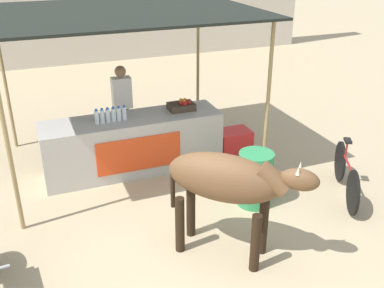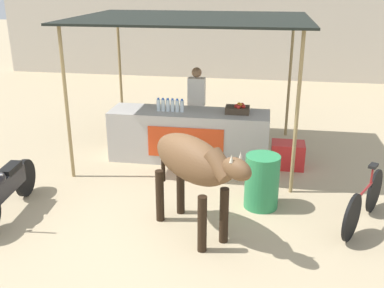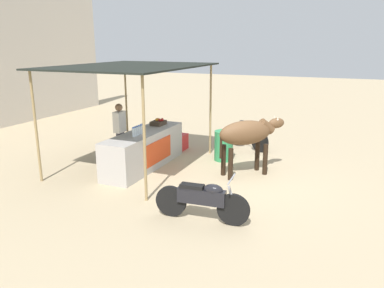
{
  "view_description": "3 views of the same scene",
  "coord_description": "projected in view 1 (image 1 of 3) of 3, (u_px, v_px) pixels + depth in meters",
  "views": [
    {
      "loc": [
        -1.58,
        -4.61,
        3.7
      ],
      "look_at": [
        0.49,
        0.7,
        1.05
      ],
      "focal_mm": 42.0,
      "sensor_mm": 36.0,
      "label": 1
    },
    {
      "loc": [
        1.38,
        -5.77,
        3.32
      ],
      "look_at": [
        0.29,
        0.77,
        0.85
      ],
      "focal_mm": 42.0,
      "sensor_mm": 36.0,
      "label": 2
    },
    {
      "loc": [
        -8.19,
        -2.7,
        3.19
      ],
      "look_at": [
        -0.11,
        0.79,
        0.81
      ],
      "focal_mm": 35.0,
      "sensor_mm": 36.0,
      "label": 3
    }
  ],
  "objects": [
    {
      "name": "fruit_crate",
      "position": [
        182.0,
        106.0,
        7.74
      ],
      "size": [
        0.44,
        0.32,
        0.18
      ],
      "color": "#3F3326",
      "rests_on": "stall_counter"
    },
    {
      "name": "stall_counter",
      "position": [
        133.0,
        144.0,
        7.63
      ],
      "size": [
        3.0,
        0.82,
        0.96
      ],
      "color": "#B2ADA8",
      "rests_on": "ground"
    },
    {
      "name": "water_barrel",
      "position": [
        255.0,
        179.0,
        6.67
      ],
      "size": [
        0.52,
        0.52,
        0.84
      ],
      "primitive_type": "cylinder",
      "color": "#2D8C51",
      "rests_on": "ground"
    },
    {
      "name": "bicycle_leaning",
      "position": [
        346.0,
        175.0,
        6.93
      ],
      "size": [
        0.81,
        1.49,
        0.85
      ],
      "color": "black",
      "rests_on": "ground"
    },
    {
      "name": "water_bottle_row",
      "position": [
        111.0,
        115.0,
        7.23
      ],
      "size": [
        0.52,
        0.07,
        0.25
      ],
      "color": "silver",
      "rests_on": "stall_counter"
    },
    {
      "name": "cow",
      "position": [
        228.0,
        182.0,
        5.35
      ],
      "size": [
        1.57,
        1.52,
        1.44
      ],
      "color": "brown",
      "rests_on": "ground"
    },
    {
      "name": "ground_plane",
      "position": [
        177.0,
        241.0,
        5.98
      ],
      "size": [
        60.0,
        60.0,
        0.0
      ],
      "primitive_type": "plane",
      "color": "tan"
    },
    {
      "name": "stall_awning",
      "position": [
        121.0,
        17.0,
        7.02
      ],
      "size": [
        4.2,
        3.2,
        2.65
      ],
      "color": "black",
      "rests_on": "ground"
    },
    {
      "name": "cooler_box",
      "position": [
        234.0,
        142.0,
        8.27
      ],
      "size": [
        0.6,
        0.44,
        0.48
      ],
      "primitive_type": "cube",
      "color": "red",
      "rests_on": "ground"
    },
    {
      "name": "vendor_behind_counter",
      "position": [
        123.0,
        109.0,
        8.12
      ],
      "size": [
        0.34,
        0.22,
        1.65
      ],
      "color": "#383842",
      "rests_on": "ground"
    }
  ]
}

